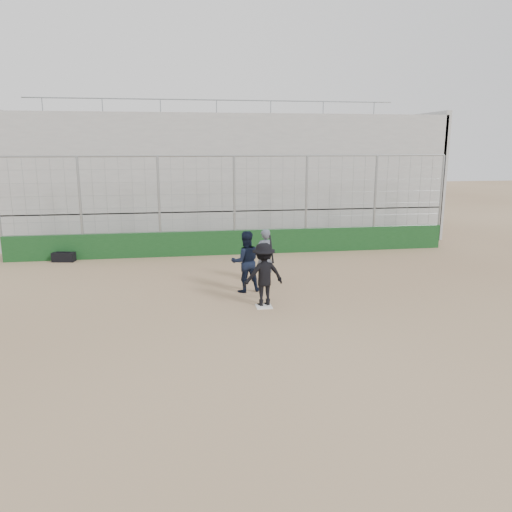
{
  "coord_description": "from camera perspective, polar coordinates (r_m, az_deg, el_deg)",
  "views": [
    {
      "loc": [
        -2.3,
        -13.08,
        4.42
      ],
      "look_at": [
        0.0,
        1.4,
        1.15
      ],
      "focal_mm": 35.0,
      "sensor_mm": 36.0,
      "label": 1
    }
  ],
  "objects": [
    {
      "name": "bleachers",
      "position": [
        25.18,
        -3.82,
        9.14
      ],
      "size": [
        20.25,
        6.7,
        6.98
      ],
      "color": "#9A9A9A",
      "rests_on": "ground"
    },
    {
      "name": "catcher_crouched",
      "position": [
        15.24,
        -1.18,
        -1.82
      ],
      "size": [
        1.02,
        0.85,
        1.26
      ],
      "color": "black",
      "rests_on": "ground"
    },
    {
      "name": "equipment_bag",
      "position": [
        20.69,
        -21.12,
        -0.1
      ],
      "size": [
        0.9,
        0.51,
        0.4
      ],
      "color": "black",
      "rests_on": "ground"
    },
    {
      "name": "umpire",
      "position": [
        16.3,
        0.99,
        -0.28
      ],
      "size": [
        0.76,
        0.63,
        1.59
      ],
      "primitive_type": "imported",
      "rotation": [
        0.0,
        0.0,
        3.52
      ],
      "color": "#4E5462",
      "rests_on": "ground"
    },
    {
      "name": "ground",
      "position": [
        14.0,
        0.9,
        -5.84
      ],
      "size": [
        90.0,
        90.0,
        0.0
      ],
      "primitive_type": "plane",
      "color": "#7E6144",
      "rests_on": "ground"
    },
    {
      "name": "home_plate",
      "position": [
        14.0,
        0.9,
        -5.79
      ],
      "size": [
        0.44,
        0.44,
        0.02
      ],
      "primitive_type": "cube",
      "color": "white",
      "rests_on": "ground"
    },
    {
      "name": "batter_at_plate",
      "position": [
        13.9,
        0.87,
        -2.13
      ],
      "size": [
        1.27,
        0.89,
        1.93
      ],
      "color": "black",
      "rests_on": "ground"
    },
    {
      "name": "backstop",
      "position": [
        20.51,
        -2.46,
        2.84
      ],
      "size": [
        18.1,
        0.25,
        4.04
      ],
      "color": "#123917",
      "rests_on": "ground"
    }
  ]
}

